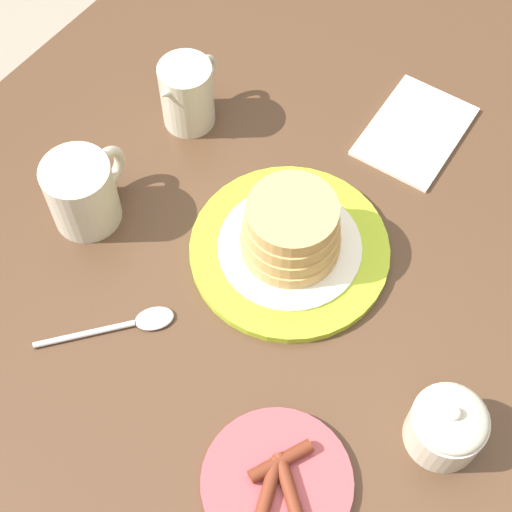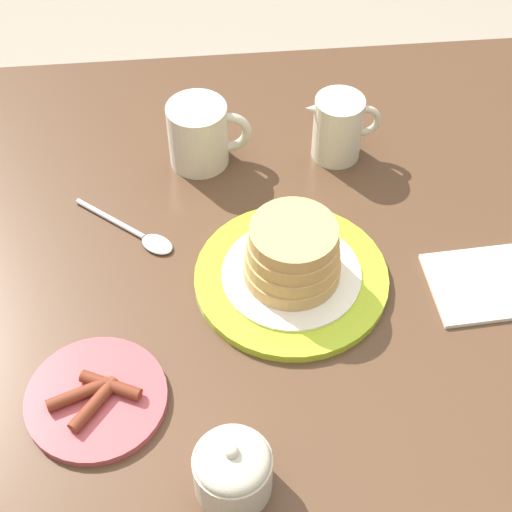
{
  "view_description": "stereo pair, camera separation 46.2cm",
  "coord_description": "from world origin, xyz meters",
  "px_view_note": "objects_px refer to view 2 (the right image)",
  "views": [
    {
      "loc": [
        -0.4,
        -0.26,
        1.56
      ],
      "look_at": [
        -0.04,
        0.01,
        0.79
      ],
      "focal_mm": 55.0,
      "sensor_mm": 36.0,
      "label": 1
    },
    {
      "loc": [
        -0.1,
        -0.6,
        1.51
      ],
      "look_at": [
        -0.04,
        0.01,
        0.79
      ],
      "focal_mm": 55.0,
      "sensor_mm": 36.0,
      "label": 2
    }
  ],
  "objects_px": {
    "napkin": "(494,283)",
    "coffee_mug": "(200,134)",
    "creamer_pitcher": "(338,126)",
    "pancake_plate": "(294,264)",
    "side_plate_bacon": "(96,398)",
    "sugar_bowl": "(233,469)",
    "spoon": "(141,235)"
  },
  "relations": [
    {
      "from": "napkin",
      "to": "spoon",
      "type": "relative_size",
      "value": 1.23
    },
    {
      "from": "napkin",
      "to": "spoon",
      "type": "height_order",
      "value": "spoon"
    },
    {
      "from": "creamer_pitcher",
      "to": "sugar_bowl",
      "type": "distance_m",
      "value": 0.51
    },
    {
      "from": "side_plate_bacon",
      "to": "spoon",
      "type": "relative_size",
      "value": 1.17
    },
    {
      "from": "pancake_plate",
      "to": "creamer_pitcher",
      "type": "bearing_deg",
      "value": 68.39
    },
    {
      "from": "pancake_plate",
      "to": "creamer_pitcher",
      "type": "relative_size",
      "value": 2.15
    },
    {
      "from": "pancake_plate",
      "to": "creamer_pitcher",
      "type": "xyz_separation_m",
      "value": [
        0.09,
        0.22,
        0.02
      ]
    },
    {
      "from": "coffee_mug",
      "to": "spoon",
      "type": "xyz_separation_m",
      "value": [
        -0.09,
        -0.14,
        -0.04
      ]
    },
    {
      "from": "pancake_plate",
      "to": "side_plate_bacon",
      "type": "xyz_separation_m",
      "value": [
        -0.23,
        -0.14,
        -0.03
      ]
    },
    {
      "from": "coffee_mug",
      "to": "spoon",
      "type": "relative_size",
      "value": 0.86
    },
    {
      "from": "pancake_plate",
      "to": "coffee_mug",
      "type": "bearing_deg",
      "value": 113.5
    },
    {
      "from": "pancake_plate",
      "to": "napkin",
      "type": "distance_m",
      "value": 0.25
    },
    {
      "from": "coffee_mug",
      "to": "napkin",
      "type": "relative_size",
      "value": 0.7
    },
    {
      "from": "pancake_plate",
      "to": "side_plate_bacon",
      "type": "relative_size",
      "value": 1.53
    },
    {
      "from": "pancake_plate",
      "to": "coffee_mug",
      "type": "distance_m",
      "value": 0.25
    },
    {
      "from": "creamer_pitcher",
      "to": "napkin",
      "type": "xyz_separation_m",
      "value": [
        0.15,
        -0.25,
        -0.05
      ]
    },
    {
      "from": "pancake_plate",
      "to": "side_plate_bacon",
      "type": "height_order",
      "value": "pancake_plate"
    },
    {
      "from": "pancake_plate",
      "to": "coffee_mug",
      "type": "relative_size",
      "value": 2.07
    },
    {
      "from": "pancake_plate",
      "to": "sugar_bowl",
      "type": "xyz_separation_m",
      "value": [
        -0.09,
        -0.25,
        0.0
      ]
    },
    {
      "from": "sugar_bowl",
      "to": "napkin",
      "type": "xyz_separation_m",
      "value": [
        0.34,
        0.22,
        -0.03
      ]
    },
    {
      "from": "side_plate_bacon",
      "to": "napkin",
      "type": "relative_size",
      "value": 0.95
    },
    {
      "from": "creamer_pitcher",
      "to": "side_plate_bacon",
      "type": "bearing_deg",
      "value": -131.18
    },
    {
      "from": "pancake_plate",
      "to": "spoon",
      "type": "bearing_deg",
      "value": 153.99
    },
    {
      "from": "napkin",
      "to": "coffee_mug",
      "type": "bearing_deg",
      "value": 143.01
    },
    {
      "from": "napkin",
      "to": "creamer_pitcher",
      "type": "bearing_deg",
      "value": 121.52
    },
    {
      "from": "side_plate_bacon",
      "to": "coffee_mug",
      "type": "height_order",
      "value": "coffee_mug"
    },
    {
      "from": "spoon",
      "to": "creamer_pitcher",
      "type": "bearing_deg",
      "value": 25.84
    },
    {
      "from": "side_plate_bacon",
      "to": "napkin",
      "type": "xyz_separation_m",
      "value": [
        0.48,
        0.12,
        -0.0
      ]
    },
    {
      "from": "side_plate_bacon",
      "to": "sugar_bowl",
      "type": "height_order",
      "value": "sugar_bowl"
    },
    {
      "from": "creamer_pitcher",
      "to": "sugar_bowl",
      "type": "height_order",
      "value": "creamer_pitcher"
    },
    {
      "from": "sugar_bowl",
      "to": "coffee_mug",
      "type": "bearing_deg",
      "value": 90.74
    },
    {
      "from": "sugar_bowl",
      "to": "spoon",
      "type": "relative_size",
      "value": 0.6
    }
  ]
}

